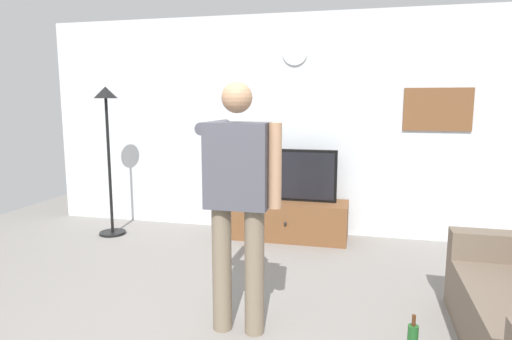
% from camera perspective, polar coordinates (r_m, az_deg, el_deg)
% --- Properties ---
extents(back_wall, '(6.40, 0.10, 2.70)m').
position_cam_1_polar(back_wall, '(5.59, 3.96, 5.75)').
color(back_wall, silver).
rests_on(back_wall, ground_plane).
extents(tv_stand, '(1.39, 0.54, 0.46)m').
position_cam_1_polar(tv_stand, '(5.41, 4.28, -6.39)').
color(tv_stand, brown).
rests_on(tv_stand, ground_plane).
extents(television, '(1.11, 0.07, 0.62)m').
position_cam_1_polar(television, '(5.34, 4.43, -0.64)').
color(television, black).
rests_on(television, tv_stand).
extents(wall_clock, '(0.30, 0.03, 0.30)m').
position_cam_1_polar(wall_clock, '(5.54, 5.04, 14.83)').
color(wall_clock, white).
extents(framed_picture, '(0.75, 0.04, 0.49)m').
position_cam_1_polar(framed_picture, '(5.51, 22.34, 7.23)').
color(framed_picture, brown).
extents(floor_lamp, '(0.32, 0.32, 1.82)m').
position_cam_1_polar(floor_lamp, '(5.67, -18.58, 4.91)').
color(floor_lamp, black).
rests_on(floor_lamp, ground_plane).
extents(person_standing_nearer_lamp, '(0.62, 0.78, 1.78)m').
position_cam_1_polar(person_standing_nearer_lamp, '(3.09, -2.33, -2.94)').
color(person_standing_nearer_lamp, '#7A6B56').
rests_on(person_standing_nearer_lamp, ground_plane).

